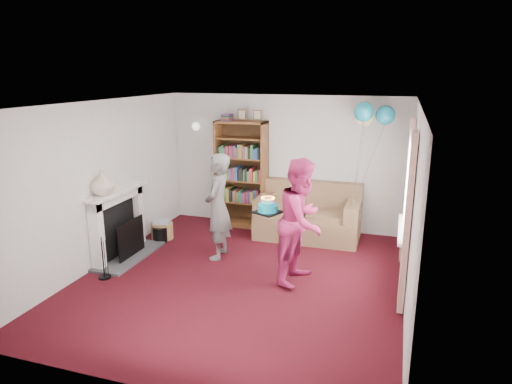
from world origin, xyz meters
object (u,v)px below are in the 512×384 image
(person_striped, at_px, (218,207))
(person_magenta, at_px, (302,221))
(birthday_cake, at_px, (268,208))
(bookcase, at_px, (242,175))
(sofa, at_px, (309,217))

(person_striped, relative_size, person_magenta, 0.95)
(birthday_cake, bearing_deg, person_magenta, 18.07)
(person_striped, bearing_deg, bookcase, -179.93)
(bookcase, relative_size, person_striped, 1.32)
(bookcase, xyz_separation_m, person_striped, (0.18, -1.64, -0.14))
(sofa, relative_size, birthday_cake, 5.48)
(sofa, bearing_deg, birthday_cake, -96.19)
(person_striped, distance_m, person_magenta, 1.50)
(sofa, distance_m, birthday_cake, 2.12)
(bookcase, relative_size, birthday_cake, 6.74)
(person_striped, xyz_separation_m, person_magenta, (1.44, -0.42, 0.04))
(bookcase, distance_m, person_striped, 1.66)
(bookcase, bearing_deg, sofa, -9.55)
(birthday_cake, bearing_deg, person_striped, 149.86)
(bookcase, height_order, sofa, bookcase)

